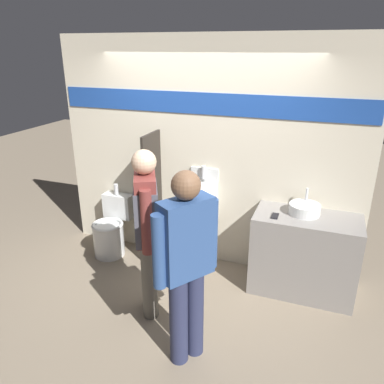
{
  "coord_description": "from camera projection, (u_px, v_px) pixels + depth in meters",
  "views": [
    {
      "loc": [
        1.35,
        -3.45,
        2.56
      ],
      "look_at": [
        0.0,
        0.17,
        1.05
      ],
      "focal_mm": 35.0,
      "sensor_mm": 36.0,
      "label": 1
    }
  ],
  "objects": [
    {
      "name": "urinal_near_counter",
      "position": [
        201.0,
        202.0,
        4.44
      ],
      "size": [
        0.36,
        0.31,
        1.25
      ],
      "color": "silver",
      "rests_on": "ground_plane"
    },
    {
      "name": "person_in_vest",
      "position": [
        147.0,
        224.0,
        3.53
      ],
      "size": [
        0.4,
        0.54,
        1.71
      ],
      "rotation": [
        0.0,
        0.0,
        2.05
      ],
      "color": "#666056",
      "rests_on": "ground_plane"
    },
    {
      "name": "sink_basin",
      "position": [
        305.0,
        209.0,
        3.94
      ],
      "size": [
        0.33,
        0.33,
        0.25
      ],
      "color": "silver",
      "rests_on": "sink_counter"
    },
    {
      "name": "divider_near_counter",
      "position": [
        153.0,
        199.0,
        4.57
      ],
      "size": [
        0.03,
        0.45,
        1.63
      ],
      "color": "#28231E",
      "rests_on": "ground_plane"
    },
    {
      "name": "cell_phone",
      "position": [
        275.0,
        216.0,
        3.9
      ],
      "size": [
        0.07,
        0.14,
        0.01
      ],
      "color": "black",
      "rests_on": "sink_counter"
    },
    {
      "name": "sink_counter",
      "position": [
        304.0,
        254.0,
        4.06
      ],
      "size": [
        1.1,
        0.57,
        0.9
      ],
      "color": "gray",
      "rests_on": "ground_plane"
    },
    {
      "name": "toilet",
      "position": [
        111.0,
        231.0,
        4.87
      ],
      "size": [
        0.4,
        0.57,
        0.89
      ],
      "color": "silver",
      "rests_on": "ground_plane"
    },
    {
      "name": "ground_plane",
      "position": [
        187.0,
        280.0,
        4.38
      ],
      "size": [
        16.0,
        16.0,
        0.0
      ],
      "primitive_type": "plane",
      "color": "gray"
    },
    {
      "name": "person_with_lanyard",
      "position": [
        186.0,
        262.0,
        2.98
      ],
      "size": [
        0.4,
        0.52,
        1.72
      ],
      "rotation": [
        0.0,
        0.0,
        0.98
      ],
      "color": "#282D4C",
      "rests_on": "ground_plane"
    },
    {
      "name": "display_wall",
      "position": [
        205.0,
        155.0,
        4.41
      ],
      "size": [
        3.7,
        0.07,
        2.7
      ],
      "color": "beige",
      "rests_on": "ground_plane"
    }
  ]
}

